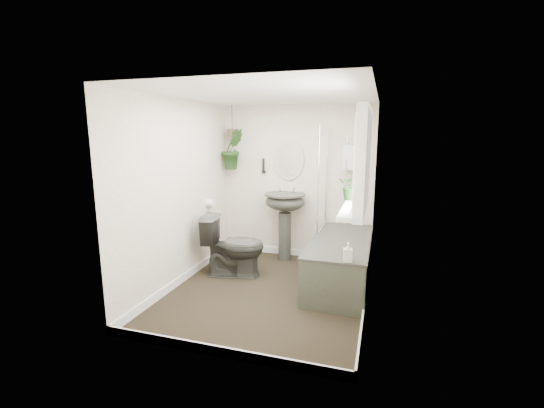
# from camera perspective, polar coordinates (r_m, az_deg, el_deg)

# --- Properties ---
(floor) EXTENTS (2.30, 2.80, 0.02)m
(floor) POSITION_cam_1_polar(r_m,az_deg,el_deg) (4.55, -0.57, -13.59)
(floor) COLOR black
(floor) RESTS_ON ground
(ceiling) EXTENTS (2.30, 2.80, 0.02)m
(ceiling) POSITION_cam_1_polar(r_m,az_deg,el_deg) (4.16, -0.64, 16.91)
(ceiling) COLOR white
(ceiling) RESTS_ON ground
(wall_back) EXTENTS (2.30, 0.02, 2.30)m
(wall_back) POSITION_cam_1_polar(r_m,az_deg,el_deg) (5.54, 3.84, 3.37)
(wall_back) COLOR #F3E6CB
(wall_back) RESTS_ON ground
(wall_front) EXTENTS (2.30, 0.02, 2.30)m
(wall_front) POSITION_cam_1_polar(r_m,az_deg,el_deg) (2.92, -9.08, -3.61)
(wall_front) COLOR #F3E6CB
(wall_front) RESTS_ON ground
(wall_left) EXTENTS (0.02, 2.80, 2.30)m
(wall_left) POSITION_cam_1_polar(r_m,az_deg,el_deg) (4.68, -14.26, 1.66)
(wall_left) COLOR #F3E6CB
(wall_left) RESTS_ON ground
(wall_right) EXTENTS (0.02, 2.80, 2.30)m
(wall_right) POSITION_cam_1_polar(r_m,az_deg,el_deg) (4.01, 15.40, 0.09)
(wall_right) COLOR #F3E6CB
(wall_right) RESTS_ON ground
(skirting) EXTENTS (2.30, 2.80, 0.10)m
(skirting) POSITION_cam_1_polar(r_m,az_deg,el_deg) (4.52, -0.57, -12.90)
(skirting) COLOR white
(skirting) RESTS_ON floor
(bathtub) EXTENTS (0.72, 1.72, 0.58)m
(bathtub) POSITION_cam_1_polar(r_m,az_deg,el_deg) (4.74, 10.68, -8.84)
(bathtub) COLOR #30312C
(bathtub) RESTS_ON floor
(bath_screen) EXTENTS (0.04, 0.72, 1.40)m
(bath_screen) POSITION_cam_1_polar(r_m,az_deg,el_deg) (5.03, 7.98, 4.01)
(bath_screen) COLOR silver
(bath_screen) RESTS_ON bathtub
(shower_box) EXTENTS (0.20, 0.10, 0.35)m
(shower_box) POSITION_cam_1_polar(r_m,az_deg,el_deg) (5.31, 12.22, 7.16)
(shower_box) COLOR white
(shower_box) RESTS_ON wall_back
(oval_mirror) EXTENTS (0.46, 0.03, 0.62)m
(oval_mirror) POSITION_cam_1_polar(r_m,az_deg,el_deg) (5.50, 2.66, 6.99)
(oval_mirror) COLOR #BBB39D
(oval_mirror) RESTS_ON wall_back
(wall_sconce) EXTENTS (0.04, 0.04, 0.22)m
(wall_sconce) POSITION_cam_1_polar(r_m,az_deg,el_deg) (5.61, -1.36, 6.05)
(wall_sconce) COLOR black
(wall_sconce) RESTS_ON wall_back
(toilet_roll_holder) EXTENTS (0.11, 0.11, 0.11)m
(toilet_roll_holder) POSITION_cam_1_polar(r_m,az_deg,el_deg) (5.30, -9.67, 0.14)
(toilet_roll_holder) COLOR white
(toilet_roll_holder) RESTS_ON wall_left
(window_recess) EXTENTS (0.08, 1.00, 0.90)m
(window_recess) POSITION_cam_1_polar(r_m,az_deg,el_deg) (3.25, 14.18, 6.62)
(window_recess) COLOR white
(window_recess) RESTS_ON wall_right
(window_sill) EXTENTS (0.18, 1.00, 0.04)m
(window_sill) POSITION_cam_1_polar(r_m,az_deg,el_deg) (3.31, 12.64, -0.58)
(window_sill) COLOR white
(window_sill) RESTS_ON wall_right
(window_blinds) EXTENTS (0.01, 0.86, 0.76)m
(window_blinds) POSITION_cam_1_polar(r_m,az_deg,el_deg) (3.25, 13.38, 6.66)
(window_blinds) COLOR white
(window_blinds) RESTS_ON wall_right
(toilet) EXTENTS (0.88, 0.61, 0.82)m
(toilet) POSITION_cam_1_polar(r_m,az_deg,el_deg) (4.91, -6.03, -6.51)
(toilet) COLOR #30312C
(toilet) RESTS_ON floor
(pedestal_sink) EXTENTS (0.70, 0.63, 1.02)m
(pedestal_sink) POSITION_cam_1_polar(r_m,az_deg,el_deg) (5.45, 2.01, -3.57)
(pedestal_sink) COLOR #30312C
(pedestal_sink) RESTS_ON floor
(sill_plant) EXTENTS (0.25, 0.22, 0.27)m
(sill_plant) POSITION_cam_1_polar(r_m,az_deg,el_deg) (3.59, 12.42, 2.79)
(sill_plant) COLOR black
(sill_plant) RESTS_ON window_sill
(hanging_plant) EXTENTS (0.43, 0.43, 0.61)m
(hanging_plant) POSITION_cam_1_polar(r_m,az_deg,el_deg) (5.65, -6.19, 8.54)
(hanging_plant) COLOR black
(hanging_plant) RESTS_ON ceiling
(soap_bottle) EXTENTS (0.10, 0.10, 0.20)m
(soap_bottle) POSITION_cam_1_polar(r_m,az_deg,el_deg) (3.85, 11.80, -7.39)
(soap_bottle) COLOR #302624
(soap_bottle) RESTS_ON bathtub
(hanging_pot) EXTENTS (0.16, 0.16, 0.12)m
(hanging_pot) POSITION_cam_1_polar(r_m,az_deg,el_deg) (5.65, -6.24, 11.02)
(hanging_pot) COLOR #4C4029
(hanging_pot) RESTS_ON ceiling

